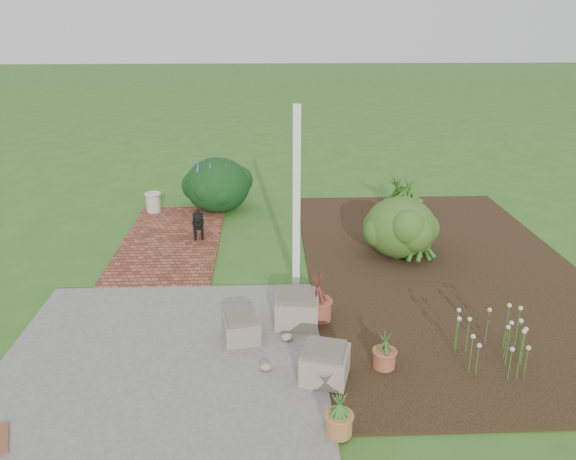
{
  "coord_description": "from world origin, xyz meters",
  "views": [
    {
      "loc": [
        -0.09,
        -7.01,
        3.53
      ],
      "look_at": [
        0.2,
        0.4,
        0.7
      ],
      "focal_mm": 35.0,
      "sensor_mm": 36.0,
      "label": 1
    }
  ],
  "objects_px": {
    "cream_ceramic_urn": "(153,203)",
    "evergreen_shrub": "(400,226)",
    "stone_trough_near": "(325,365)",
    "black_dog": "(198,222)"
  },
  "relations": [
    {
      "from": "cream_ceramic_urn",
      "to": "black_dog",
      "type": "bearing_deg",
      "value": -54.68
    },
    {
      "from": "stone_trough_near",
      "to": "evergreen_shrub",
      "type": "relative_size",
      "value": 0.42
    },
    {
      "from": "cream_ceramic_urn",
      "to": "evergreen_shrub",
      "type": "height_order",
      "value": "evergreen_shrub"
    },
    {
      "from": "evergreen_shrub",
      "to": "stone_trough_near",
      "type": "bearing_deg",
      "value": -114.89
    },
    {
      "from": "evergreen_shrub",
      "to": "black_dog",
      "type": "bearing_deg",
      "value": 166.63
    },
    {
      "from": "cream_ceramic_urn",
      "to": "evergreen_shrub",
      "type": "relative_size",
      "value": 0.32
    },
    {
      "from": "black_dog",
      "to": "stone_trough_near",
      "type": "bearing_deg",
      "value": -73.59
    },
    {
      "from": "stone_trough_near",
      "to": "cream_ceramic_urn",
      "type": "height_order",
      "value": "cream_ceramic_urn"
    },
    {
      "from": "stone_trough_near",
      "to": "evergreen_shrub",
      "type": "bearing_deg",
      "value": 65.11
    },
    {
      "from": "black_dog",
      "to": "cream_ceramic_urn",
      "type": "distance_m",
      "value": 1.75
    }
  ]
}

